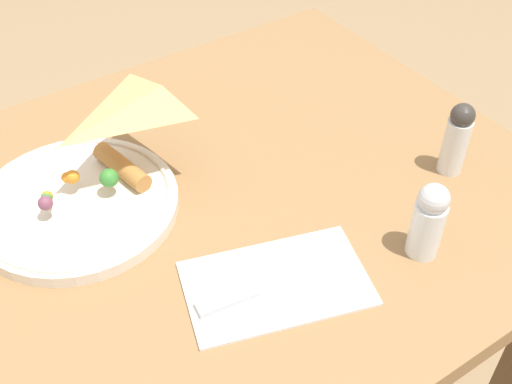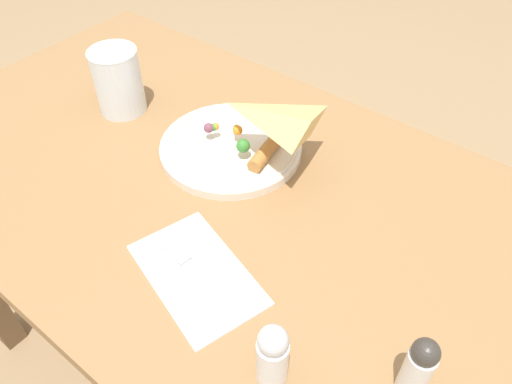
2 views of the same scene
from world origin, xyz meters
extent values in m
plane|color=#997A56|center=(0.00, 0.00, 0.00)|extent=(6.00, 6.00, 0.00)
cube|color=olive|center=(0.00, 0.00, 0.69)|extent=(1.14, 0.68, 0.03)
cube|color=brown|center=(-0.52, 0.29, 0.34)|extent=(0.06, 0.06, 0.68)
cube|color=brown|center=(0.52, 0.29, 0.34)|extent=(0.06, 0.06, 0.68)
cylinder|color=silver|center=(0.00, 0.08, 0.71)|extent=(0.25, 0.25, 0.02)
torus|color=silver|center=(0.00, 0.08, 0.72)|extent=(0.23, 0.23, 0.01)
pyramid|color=#E0B266|center=(0.00, 0.08, 0.73)|extent=(0.16, 0.12, 0.02)
cylinder|color=#B77A3D|center=(0.07, 0.09, 0.73)|extent=(0.04, 0.10, 0.02)
sphere|color=#388433|center=(-0.03, 0.07, 0.75)|extent=(0.01, 0.01, 0.01)
sphere|color=orange|center=(0.00, 0.09, 0.75)|extent=(0.01, 0.01, 0.01)
sphere|color=#388433|center=(0.04, 0.06, 0.75)|extent=(0.02, 0.02, 0.02)
sphere|color=orange|center=(-0.03, 0.07, 0.75)|extent=(0.01, 0.01, 0.01)
sphere|color=orange|center=(0.01, 0.09, 0.75)|extent=(0.02, 0.02, 0.02)
sphere|color=#7A4256|center=(-0.04, 0.06, 0.75)|extent=(0.02, 0.02, 0.02)
cylinder|color=white|center=(-0.25, 0.05, 0.77)|extent=(0.09, 0.09, 0.12)
cylinder|color=white|center=(-0.25, 0.05, 0.75)|extent=(0.08, 0.08, 0.08)
torus|color=white|center=(-0.25, 0.05, 0.83)|extent=(0.09, 0.09, 0.00)
cube|color=white|center=(0.13, -0.16, 0.71)|extent=(0.23, 0.17, 0.00)
cube|color=#B2B2B7|center=(0.08, -0.15, 0.71)|extent=(0.07, 0.03, 0.01)
cube|color=silver|center=(0.17, -0.16, 0.71)|extent=(0.12, 0.03, 0.00)
ellipsoid|color=silver|center=(0.22, -0.17, 0.71)|extent=(0.02, 0.02, 0.00)
cylinder|color=white|center=(0.30, -0.21, 0.74)|extent=(0.04, 0.04, 0.07)
sphere|color=silver|center=(0.30, -0.21, 0.79)|extent=(0.04, 0.04, 0.04)
cylinder|color=silver|center=(0.44, -0.12, 0.74)|extent=(0.03, 0.03, 0.08)
sphere|color=#38332D|center=(0.44, -0.12, 0.79)|extent=(0.03, 0.03, 0.03)
camera|label=1|loc=(-0.13, -0.52, 1.26)|focal=45.00mm
camera|label=2|loc=(0.45, -0.43, 1.27)|focal=35.00mm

